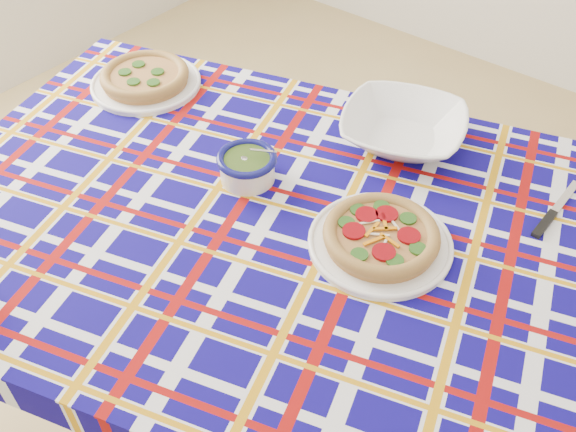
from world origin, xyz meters
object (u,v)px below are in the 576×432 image
Objects in this scene: dining_table at (299,252)px; main_focaccia_plate at (381,235)px; serving_bowl at (403,128)px; pesto_bowl at (247,165)px.

dining_table is 6.23× the size of main_focaccia_plate.
dining_table is at bearing -91.75° from serving_bowl.
main_focaccia_plate is 1.03× the size of serving_bowl.
dining_table is 0.22m from pesto_bowl.
serving_bowl is at bearing 59.78° from pesto_bowl.
dining_table is at bearing -14.82° from pesto_bowl.
serving_bowl reaches higher than main_focaccia_plate.
pesto_bowl is (-0.18, 0.05, 0.12)m from dining_table.
pesto_bowl reaches higher than main_focaccia_plate.
dining_table is 0.20m from main_focaccia_plate.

